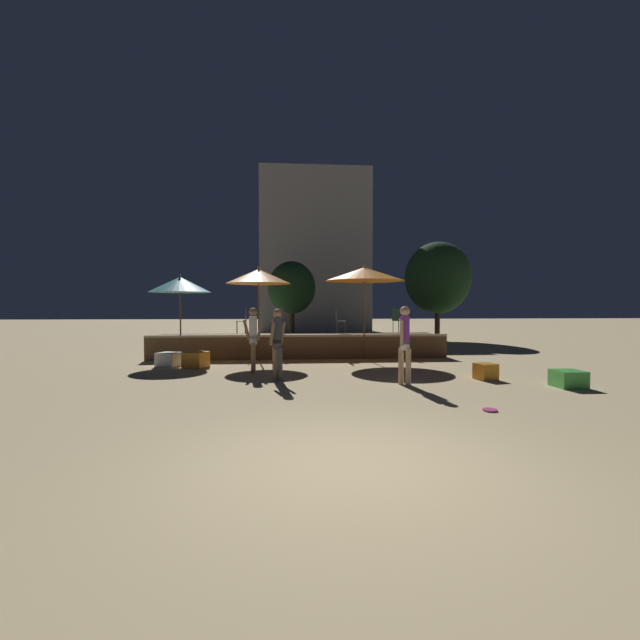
{
  "coord_description": "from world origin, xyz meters",
  "views": [
    {
      "loc": [
        -0.74,
        -4.87,
        1.84
      ],
      "look_at": [
        0.0,
        4.74,
        1.54
      ],
      "focal_mm": 24.0,
      "sensor_mm": 36.0,
      "label": 1
    }
  ],
  "objects_px": {
    "person_1": "(277,341)",
    "bistro_chair_2": "(279,318)",
    "person_2": "(405,341)",
    "bistro_chair_0": "(397,318)",
    "cube_seat_1": "(568,379)",
    "cube_seat_2": "(486,371)",
    "bistro_chair_1": "(339,319)",
    "cube_seat_0": "(196,360)",
    "cube_seat_3": "(169,359)",
    "background_tree_1": "(438,278)",
    "patio_umbrella_1": "(364,274)",
    "background_tree_0": "(292,288)",
    "bistro_chair_3": "(244,318)",
    "patio_umbrella_0": "(259,277)",
    "patio_umbrella_2": "(180,285)",
    "frisbee_disc": "(490,410)",
    "person_0": "(253,337)"
  },
  "relations": [
    {
      "from": "person_0",
      "to": "bistro_chair_2",
      "type": "distance_m",
      "value": 4.09
    },
    {
      "from": "patio_umbrella_1",
      "to": "background_tree_0",
      "type": "relative_size",
      "value": 0.77
    },
    {
      "from": "patio_umbrella_0",
      "to": "bistro_chair_3",
      "type": "distance_m",
      "value": 1.95
    },
    {
      "from": "person_2",
      "to": "background_tree_1",
      "type": "height_order",
      "value": "background_tree_1"
    },
    {
      "from": "cube_seat_0",
      "to": "bistro_chair_3",
      "type": "height_order",
      "value": "bistro_chair_3"
    },
    {
      "from": "cube_seat_1",
      "to": "bistro_chair_3",
      "type": "relative_size",
      "value": 0.68
    },
    {
      "from": "person_1",
      "to": "bistro_chair_1",
      "type": "xyz_separation_m",
      "value": [
        2.12,
        4.83,
        0.43
      ]
    },
    {
      "from": "cube_seat_1",
      "to": "cube_seat_3",
      "type": "xyz_separation_m",
      "value": [
        -10.09,
        4.28,
        0.02
      ]
    },
    {
      "from": "background_tree_0",
      "to": "background_tree_1",
      "type": "xyz_separation_m",
      "value": [
        8.03,
        0.18,
        0.58
      ]
    },
    {
      "from": "patio_umbrella_2",
      "to": "person_1",
      "type": "xyz_separation_m",
      "value": [
        3.39,
        -4.26,
        -1.61
      ]
    },
    {
      "from": "cube_seat_1",
      "to": "person_2",
      "type": "relative_size",
      "value": 0.33
    },
    {
      "from": "person_1",
      "to": "bistro_chair_0",
      "type": "relative_size",
      "value": 1.99
    },
    {
      "from": "patio_umbrella_1",
      "to": "bistro_chair_3",
      "type": "distance_m",
      "value": 4.67
    },
    {
      "from": "cube_seat_1",
      "to": "cube_seat_2",
      "type": "distance_m",
      "value": 1.82
    },
    {
      "from": "person_0",
      "to": "bistro_chair_1",
      "type": "distance_m",
      "value": 4.5
    },
    {
      "from": "person_2",
      "to": "bistro_chair_0",
      "type": "distance_m",
      "value": 6.18
    },
    {
      "from": "cube_seat_3",
      "to": "patio_umbrella_2",
      "type": "bearing_deg",
      "value": 88.19
    },
    {
      "from": "bistro_chair_2",
      "to": "cube_seat_1",
      "type": "bearing_deg",
      "value": 74.74
    },
    {
      "from": "patio_umbrella_1",
      "to": "person_1",
      "type": "distance_m",
      "value": 5.41
    },
    {
      "from": "cube_seat_3",
      "to": "person_1",
      "type": "distance_m",
      "value": 4.56
    },
    {
      "from": "patio_umbrella_1",
      "to": "cube_seat_0",
      "type": "distance_m",
      "value": 6.3
    },
    {
      "from": "bistro_chair_1",
      "to": "bistro_chair_0",
      "type": "bearing_deg",
      "value": -78.18
    },
    {
      "from": "background_tree_0",
      "to": "bistro_chair_0",
      "type": "bearing_deg",
      "value": -60.71
    },
    {
      "from": "bistro_chair_1",
      "to": "cube_seat_0",
      "type": "bearing_deg",
      "value": 118.23
    },
    {
      "from": "cube_seat_2",
      "to": "person_2",
      "type": "bearing_deg",
      "value": -166.03
    },
    {
      "from": "frisbee_disc",
      "to": "cube_seat_2",
      "type": "bearing_deg",
      "value": 65.56
    },
    {
      "from": "person_2",
      "to": "bistro_chair_2",
      "type": "relative_size",
      "value": 2.06
    },
    {
      "from": "patio_umbrella_0",
      "to": "cube_seat_1",
      "type": "distance_m",
      "value": 9.52
    },
    {
      "from": "bistro_chair_3",
      "to": "patio_umbrella_2",
      "type": "bearing_deg",
      "value": -75.68
    },
    {
      "from": "patio_umbrella_2",
      "to": "background_tree_0",
      "type": "distance_m",
      "value": 8.84
    },
    {
      "from": "frisbee_disc",
      "to": "background_tree_1",
      "type": "relative_size",
      "value": 0.05
    },
    {
      "from": "person_1",
      "to": "bistro_chair_1",
      "type": "height_order",
      "value": "person_1"
    },
    {
      "from": "person_1",
      "to": "bistro_chair_2",
      "type": "bearing_deg",
      "value": -44.23
    },
    {
      "from": "cube_seat_0",
      "to": "patio_umbrella_0",
      "type": "bearing_deg",
      "value": 40.55
    },
    {
      "from": "person_0",
      "to": "person_2",
      "type": "relative_size",
      "value": 0.98
    },
    {
      "from": "patio_umbrella_2",
      "to": "bistro_chair_0",
      "type": "distance_m",
      "value": 7.93
    },
    {
      "from": "bistro_chair_2",
      "to": "bistro_chair_3",
      "type": "relative_size",
      "value": 1.0
    },
    {
      "from": "bistro_chair_3",
      "to": "patio_umbrella_0",
      "type": "bearing_deg",
      "value": 19.63
    },
    {
      "from": "patio_umbrella_0",
      "to": "cube_seat_1",
      "type": "height_order",
      "value": "patio_umbrella_0"
    },
    {
      "from": "patio_umbrella_1",
      "to": "person_0",
      "type": "xyz_separation_m",
      "value": [
        -3.63,
        -2.75,
        -1.97
      ]
    },
    {
      "from": "cube_seat_2",
      "to": "bistro_chair_3",
      "type": "bearing_deg",
      "value": 140.94
    },
    {
      "from": "bistro_chair_1",
      "to": "cube_seat_1",
      "type": "bearing_deg",
      "value": -142.45
    },
    {
      "from": "person_1",
      "to": "background_tree_0",
      "type": "relative_size",
      "value": 0.42
    },
    {
      "from": "cube_seat_0",
      "to": "bistro_chair_1",
      "type": "distance_m",
      "value": 5.32
    },
    {
      "from": "patio_umbrella_1",
      "to": "patio_umbrella_2",
      "type": "distance_m",
      "value": 6.33
    },
    {
      "from": "background_tree_0",
      "to": "cube_seat_0",
      "type": "bearing_deg",
      "value": -107.2
    },
    {
      "from": "cube_seat_1",
      "to": "frisbee_disc",
      "type": "bearing_deg",
      "value": -144.64
    },
    {
      "from": "cube_seat_3",
      "to": "bistro_chair_2",
      "type": "distance_m",
      "value": 4.34
    },
    {
      "from": "patio_umbrella_1",
      "to": "cube_seat_2",
      "type": "distance_m",
      "value": 5.63
    },
    {
      "from": "patio_umbrella_0",
      "to": "patio_umbrella_1",
      "type": "xyz_separation_m",
      "value": [
        3.65,
        0.08,
        0.1
      ]
    }
  ]
}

